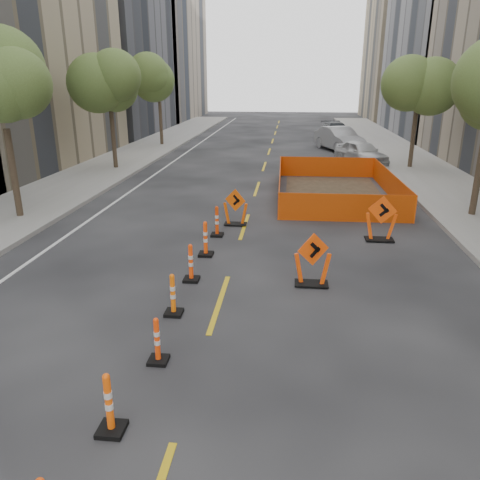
# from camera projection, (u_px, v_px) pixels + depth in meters

# --- Properties ---
(ground_plane) EXTENTS (140.00, 140.00, 0.00)m
(ground_plane) POSITION_uv_depth(u_px,v_px,m) (181.00, 420.00, 7.20)
(ground_plane) COLOR black
(sidewalk_left) EXTENTS (4.00, 90.00, 0.15)m
(sidewalk_left) POSITION_uv_depth(u_px,v_px,m) (33.00, 203.00, 19.36)
(sidewalk_left) COLOR gray
(sidewalk_left) RESTS_ON ground
(bld_left_d) EXTENTS (12.00, 16.00, 14.00)m
(bld_left_d) POSITION_uv_depth(u_px,v_px,m) (94.00, 55.00, 43.45)
(bld_left_d) COLOR #4C4C51
(bld_left_d) RESTS_ON ground
(bld_left_e) EXTENTS (12.00, 20.00, 20.00)m
(bld_left_e) POSITION_uv_depth(u_px,v_px,m) (144.00, 35.00, 57.88)
(bld_left_e) COLOR gray
(bld_left_e) RESTS_ON ground
(bld_right_d) EXTENTS (12.00, 18.00, 20.00)m
(bld_right_d) POSITION_uv_depth(u_px,v_px,m) (477.00, 16.00, 39.97)
(bld_right_d) COLOR gray
(bld_right_d) RESTS_ON ground
(bld_right_e) EXTENTS (12.00, 14.00, 16.00)m
(bld_right_e) POSITION_uv_depth(u_px,v_px,m) (420.00, 52.00, 57.90)
(bld_right_e) COLOR tan
(bld_right_e) RESTS_ON ground
(tree_l_b) EXTENTS (2.80, 2.80, 5.95)m
(tree_l_b) POSITION_uv_depth(u_px,v_px,m) (1.00, 92.00, 15.96)
(tree_l_b) COLOR #382B1E
(tree_l_b) RESTS_ON ground
(tree_l_c) EXTENTS (2.80, 2.80, 5.95)m
(tree_l_c) POSITION_uv_depth(u_px,v_px,m) (109.00, 87.00, 25.36)
(tree_l_c) COLOR #382B1E
(tree_l_c) RESTS_ON ground
(tree_l_d) EXTENTS (2.80, 2.80, 5.95)m
(tree_l_d) POSITION_uv_depth(u_px,v_px,m) (159.00, 85.00, 34.75)
(tree_l_d) COLOR #382B1E
(tree_l_d) RESTS_ON ground
(tree_r_c) EXTENTS (2.80, 2.80, 5.95)m
(tree_r_c) POSITION_uv_depth(u_px,v_px,m) (419.00, 87.00, 25.53)
(tree_r_c) COLOR #382B1E
(tree_r_c) RESTS_ON ground
(channelizer_3) EXTENTS (0.40, 0.40, 1.01)m
(channelizer_3) POSITION_uv_depth(u_px,v_px,m) (109.00, 403.00, 6.79)
(channelizer_3) COLOR #FC570A
(channelizer_3) RESTS_ON ground
(channelizer_4) EXTENTS (0.36, 0.36, 0.91)m
(channelizer_4) POSITION_uv_depth(u_px,v_px,m) (157.00, 340.00, 8.52)
(channelizer_4) COLOR #FF410A
(channelizer_4) RESTS_ON ground
(channelizer_5) EXTENTS (0.38, 0.38, 0.98)m
(channelizer_5) POSITION_uv_depth(u_px,v_px,m) (173.00, 294.00, 10.26)
(channelizer_5) COLOR orange
(channelizer_5) RESTS_ON ground
(channelizer_6) EXTENTS (0.40, 0.40, 1.01)m
(channelizer_6) POSITION_uv_depth(u_px,v_px,m) (191.00, 263.00, 11.98)
(channelizer_6) COLOR #FF410A
(channelizer_6) RESTS_ON ground
(channelizer_7) EXTENTS (0.42, 0.42, 1.06)m
(channelizer_7) POSITION_uv_depth(u_px,v_px,m) (205.00, 239.00, 13.69)
(channelizer_7) COLOR #FF460A
(channelizer_7) RESTS_ON ground
(channelizer_8) EXTENTS (0.40, 0.40, 1.02)m
(channelizer_8) POSITION_uv_depth(u_px,v_px,m) (217.00, 221.00, 15.42)
(channelizer_8) COLOR red
(channelizer_8) RESTS_ON ground
(chevron_sign_left) EXTENTS (1.02, 0.82, 1.32)m
(chevron_sign_left) POSITION_uv_depth(u_px,v_px,m) (235.00, 207.00, 16.54)
(chevron_sign_left) COLOR #D64B09
(chevron_sign_left) RESTS_ON ground
(chevron_sign_center) EXTENTS (1.08, 0.90, 1.40)m
(chevron_sign_center) POSITION_uv_depth(u_px,v_px,m) (313.00, 259.00, 11.65)
(chevron_sign_center) COLOR #FF4A0A
(chevron_sign_center) RESTS_ON ground
(chevron_sign_right) EXTENTS (1.12, 0.86, 1.48)m
(chevron_sign_right) POSITION_uv_depth(u_px,v_px,m) (381.00, 219.00, 14.89)
(chevron_sign_right) COLOR #EE480A
(chevron_sign_right) RESTS_ON ground
(safety_fence) EXTENTS (5.04, 8.42, 1.04)m
(safety_fence) POSITION_uv_depth(u_px,v_px,m) (335.00, 184.00, 20.88)
(safety_fence) COLOR #FC4F0D
(safety_fence) RESTS_ON ground
(parked_car_near) EXTENTS (3.25, 4.50, 1.42)m
(parked_car_near) POSITION_uv_depth(u_px,v_px,m) (361.00, 152.00, 28.35)
(parked_car_near) COLOR silver
(parked_car_near) RESTS_ON ground
(parked_car_mid) EXTENTS (3.49, 5.37, 1.67)m
(parked_car_mid) POSITION_uv_depth(u_px,v_px,m) (339.00, 139.00, 33.69)
(parked_car_mid) COLOR gray
(parked_car_mid) RESTS_ON ground
(parked_car_far) EXTENTS (2.69, 5.17, 1.43)m
(parked_car_far) POSITION_uv_depth(u_px,v_px,m) (336.00, 131.00, 39.77)
(parked_car_far) COLOR black
(parked_car_far) RESTS_ON ground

